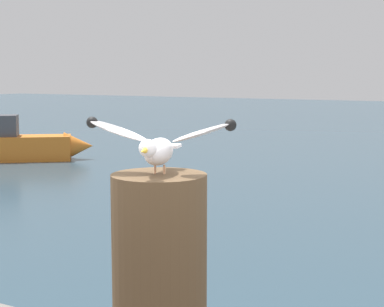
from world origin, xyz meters
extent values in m
cylinder|color=#4C3823|center=(0.25, -0.50, 1.87)|extent=(0.36, 0.36, 0.92)
cylinder|color=tan|center=(0.23, -0.49, 2.35)|extent=(0.01, 0.01, 0.04)
cylinder|color=tan|center=(0.27, -0.48, 2.35)|extent=(0.01, 0.01, 0.04)
ellipsoid|color=silver|center=(0.25, -0.50, 2.41)|extent=(0.15, 0.25, 0.10)
sphere|color=silver|center=(0.29, -0.63, 2.44)|extent=(0.06, 0.06, 0.06)
cone|color=gold|center=(0.30, -0.68, 2.44)|extent=(0.03, 0.05, 0.02)
cube|color=silver|center=(0.21, -0.36, 2.42)|extent=(0.10, 0.09, 0.01)
ellipsoid|color=silver|center=(0.09, -0.53, 2.49)|extent=(0.25, 0.18, 0.09)
sphere|color=#242424|center=(-0.01, -0.56, 2.52)|extent=(0.04, 0.04, 0.04)
ellipsoid|color=silver|center=(0.41, -0.45, 2.49)|extent=(0.25, 0.18, 0.09)
sphere|color=#242424|center=(0.51, -0.42, 2.52)|extent=(0.04, 0.04, 0.04)
cube|color=orange|center=(-12.92, 11.83, 0.38)|extent=(3.36, 2.93, 0.77)
cone|color=orange|center=(-11.35, 13.05, 0.42)|extent=(1.25, 1.25, 0.89)
cube|color=#47474C|center=(-13.17, 11.63, 1.09)|extent=(1.17, 1.13, 0.65)
camera|label=1|loc=(1.50, -2.47, 2.70)|focal=59.45mm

